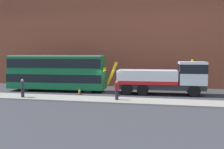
# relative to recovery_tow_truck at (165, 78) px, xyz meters

# --- Properties ---
(ground_plane) EXTENTS (120.00, 120.00, 0.00)m
(ground_plane) POSITION_rel_recovery_tow_truck_xyz_m (-5.71, -0.44, -1.76)
(ground_plane) COLOR #38383D
(near_kerb) EXTENTS (60.00, 2.80, 0.15)m
(near_kerb) POSITION_rel_recovery_tow_truck_xyz_m (-5.71, -4.64, -1.68)
(near_kerb) COLOR gray
(near_kerb) RESTS_ON ground_plane
(building_facade) EXTENTS (60.00, 1.50, 16.00)m
(building_facade) POSITION_rel_recovery_tow_truck_xyz_m (-5.71, 6.16, 6.31)
(building_facade) COLOR brown
(building_facade) RESTS_ON ground_plane
(recovery_tow_truck) EXTENTS (10.19, 2.99, 3.67)m
(recovery_tow_truck) POSITION_rel_recovery_tow_truck_xyz_m (0.00, 0.00, 0.00)
(recovery_tow_truck) COLOR #2D2D2D
(recovery_tow_truck) RESTS_ON ground_plane
(double_decker_bus) EXTENTS (11.12, 2.98, 4.06)m
(double_decker_bus) POSITION_rel_recovery_tow_truck_xyz_m (-11.94, -0.02, 0.47)
(double_decker_bus) COLOR #146B38
(double_decker_bus) RESTS_ON ground_plane
(pedestrian_onlooker) EXTENTS (0.44, 0.48, 1.71)m
(pedestrian_onlooker) POSITION_rel_recovery_tow_truck_xyz_m (-13.04, -5.25, -0.77)
(pedestrian_onlooker) COLOR #232333
(pedestrian_onlooker) RESTS_ON near_kerb
(pedestrian_bystander) EXTENTS (0.46, 0.38, 1.71)m
(pedestrian_bystander) POSITION_rel_recovery_tow_truck_xyz_m (-4.11, -4.75, -0.77)
(pedestrian_bystander) COLOR #232333
(pedestrian_bystander) RESTS_ON near_kerb
(traffic_cone_near_bus) EXTENTS (0.36, 0.36, 0.72)m
(traffic_cone_near_bus) POSITION_rel_recovery_tow_truck_xyz_m (-8.67, -1.71, -1.42)
(traffic_cone_near_bus) COLOR orange
(traffic_cone_near_bus) RESTS_ON ground_plane
(traffic_cone_midway) EXTENTS (0.36, 0.36, 0.72)m
(traffic_cone_midway) POSITION_rel_recovery_tow_truck_xyz_m (-4.65, -1.66, -1.42)
(traffic_cone_midway) COLOR orange
(traffic_cone_midway) RESTS_ON ground_plane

